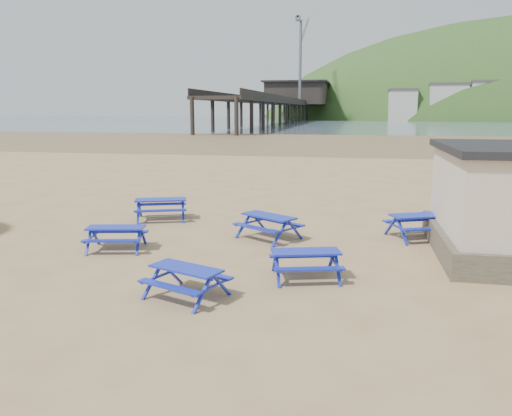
# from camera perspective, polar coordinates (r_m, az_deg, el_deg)

# --- Properties ---
(ground) EXTENTS (400.00, 400.00, 0.00)m
(ground) POSITION_cam_1_polar(r_m,az_deg,el_deg) (15.13, -6.21, -4.61)
(ground) COLOR tan
(ground) RESTS_ON ground
(wet_sand) EXTENTS (400.00, 400.00, 0.00)m
(wet_sand) POSITION_cam_1_polar(r_m,az_deg,el_deg) (69.15, 7.52, 7.70)
(wet_sand) COLOR olive
(wet_sand) RESTS_ON ground
(sea) EXTENTS (400.00, 400.00, 0.00)m
(sea) POSITION_cam_1_polar(r_m,az_deg,el_deg) (183.99, 9.89, 9.75)
(sea) COLOR #475966
(sea) RESTS_ON ground
(picnic_table_blue_a) EXTENTS (2.29, 2.07, 0.79)m
(picnic_table_blue_a) POSITION_cam_1_polar(r_m,az_deg,el_deg) (19.19, -10.79, -0.14)
(picnic_table_blue_a) COLOR #0D36B7
(picnic_table_blue_a) RESTS_ON ground
(picnic_table_blue_b) EXTENTS (2.34, 2.23, 0.77)m
(picnic_table_blue_b) POSITION_cam_1_polar(r_m,az_deg,el_deg) (16.09, 1.47, -2.17)
(picnic_table_blue_b) COLOR #0D36B7
(picnic_table_blue_b) RESTS_ON ground
(picnic_table_blue_c) EXTENTS (2.32, 2.13, 0.79)m
(picnic_table_blue_c) POSITION_cam_1_polar(r_m,az_deg,el_deg) (16.94, 18.17, -2.02)
(picnic_table_blue_c) COLOR #0D36B7
(picnic_table_blue_c) RESTS_ON ground
(picnic_table_blue_d) EXTENTS (1.91, 1.66, 0.70)m
(picnic_table_blue_d) POSITION_cam_1_polar(r_m,az_deg,el_deg) (15.39, -15.68, -3.34)
(picnic_table_blue_d) COLOR #0D36B7
(picnic_table_blue_d) RESTS_ON ground
(picnic_table_blue_e) EXTENTS (2.03, 1.84, 0.69)m
(picnic_table_blue_e) POSITION_cam_1_polar(r_m,az_deg,el_deg) (11.25, -7.97, -8.41)
(picnic_table_blue_e) COLOR #0D36B7
(picnic_table_blue_e) RESTS_ON ground
(picnic_table_blue_f) EXTENTS (1.98, 1.75, 0.70)m
(picnic_table_blue_f) POSITION_cam_1_polar(r_m,az_deg,el_deg) (12.42, 5.68, -6.44)
(picnic_table_blue_f) COLOR #0D36B7
(picnic_table_blue_f) RESTS_ON ground
(pier) EXTENTS (24.00, 220.00, 39.29)m
(pier) POSITION_cam_1_polar(r_m,az_deg,el_deg) (193.42, 4.57, 11.56)
(pier) COLOR black
(pier) RESTS_ON ground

